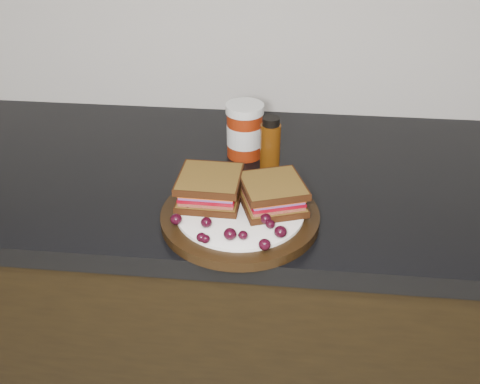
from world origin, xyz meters
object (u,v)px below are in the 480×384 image
object	(u,v)px
condiment_jar	(245,130)
oil_bottle	(270,144)
sandwich_left	(210,188)
plate	(240,216)

from	to	relation	value
condiment_jar	oil_bottle	bearing A→B (deg)	-43.17
condiment_jar	oil_bottle	xyz separation A→B (m)	(0.06, -0.05, -0.00)
sandwich_left	oil_bottle	size ratio (longest dim) A/B	0.96
sandwich_left	condiment_jar	xyz separation A→B (m)	(0.04, 0.22, 0.01)
plate	condiment_jar	size ratio (longest dim) A/B	2.39
plate	oil_bottle	xyz separation A→B (m)	(0.04, 0.19, 0.05)
sandwich_left	condiment_jar	distance (m)	0.22
sandwich_left	oil_bottle	world-z (taller)	oil_bottle
oil_bottle	sandwich_left	bearing A→B (deg)	-120.52
condiment_jar	plate	bearing A→B (deg)	-86.33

